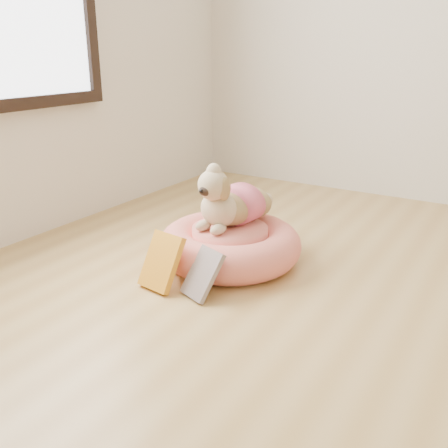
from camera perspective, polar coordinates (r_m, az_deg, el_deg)
The scene contains 4 objects.
pet_bed at distance 2.25m, azimuth 0.67°, elevation -2.40°, with size 0.64×0.64×0.17m.
dog at distance 2.21m, azimuth 0.79°, elevation 3.72°, with size 0.29×0.42×0.30m, color brown, non-canonical shape.
book_yellow at distance 2.02m, azimuth -7.15°, elevation -4.29°, with size 0.15×0.03×0.23m, color yellow.
book_white at distance 1.95m, azimuth -2.47°, elevation -5.70°, with size 0.13×0.02×0.21m, color white.
Camera 1 is at (0.10, -0.99, 0.92)m, focal length 40.00 mm.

